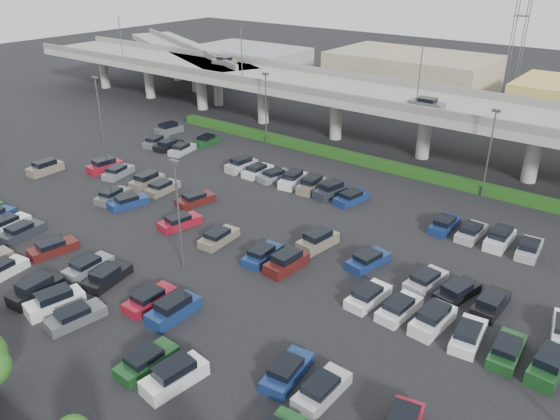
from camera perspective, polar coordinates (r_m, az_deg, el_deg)
name	(u,v)px	position (r m, az deg, el deg)	size (l,w,h in m)	color
ground	(242,234)	(54.99, -4.02, -2.57)	(280.00, 280.00, 0.00)	black
overpass	(392,102)	(77.89, 11.59, 11.00)	(150.00, 13.00, 15.80)	#989890
on_ramp	(186,53)	(117.36, -9.81, 15.87)	(50.93, 30.13, 8.80)	#989890
hedge	(365,160)	(73.69, 8.85, 5.14)	(66.00, 1.60, 1.10)	#143E12
parked_cars	(207,240)	(52.98, -7.65, -3.15)	(63.02, 41.65, 1.67)	black
light_poles	(222,162)	(56.33, -6.06, 5.02)	(66.90, 48.38, 10.30)	#505055
distant_buildings	(540,97)	(102.41, 25.57, 10.62)	(138.00, 24.00, 9.00)	gray
comm_tower	(523,12)	(114.22, 24.03, 18.35)	(2.40, 2.40, 30.00)	#505055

